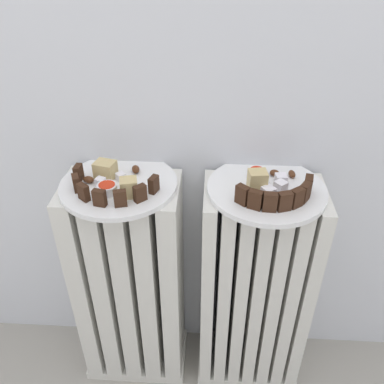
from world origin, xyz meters
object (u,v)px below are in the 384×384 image
(radiator_right, at_px, (254,292))
(jam_bowl_left, at_px, (107,188))
(plate_right, at_px, (266,189))
(jam_bowl_right, at_px, (257,173))
(radiator_left, at_px, (131,286))
(plate_left, at_px, (119,185))
(fork, at_px, (271,190))

(radiator_right, bearing_deg, jam_bowl_left, -173.02)
(plate_right, relative_size, jam_bowl_right, 6.55)
(radiator_left, xyz_separation_m, plate_right, (0.34, 0.00, 0.34))
(plate_left, distance_m, jam_bowl_right, 0.32)
(jam_bowl_left, xyz_separation_m, jam_bowl_right, (0.33, 0.09, -0.00))
(radiator_left, distance_m, jam_bowl_left, 0.36)
(radiator_left, height_order, jam_bowl_right, jam_bowl_right)
(plate_left, bearing_deg, radiator_left, -116.57)
(plate_right, distance_m, fork, 0.02)
(jam_bowl_left, bearing_deg, fork, 4.53)
(plate_left, height_order, jam_bowl_right, jam_bowl_right)
(plate_right, bearing_deg, jam_bowl_left, -173.02)
(plate_left, bearing_deg, plate_right, 0.00)
(radiator_right, xyz_separation_m, plate_left, (-0.34, 0.00, 0.34))
(plate_left, relative_size, jam_bowl_left, 6.15)
(plate_left, xyz_separation_m, jam_bowl_right, (0.32, 0.04, 0.02))
(radiator_right, height_order, jam_bowl_left, jam_bowl_left)
(plate_left, bearing_deg, jam_bowl_left, -109.20)
(radiator_right, height_order, fork, fork)
(radiator_left, distance_m, radiator_right, 0.34)
(plate_left, distance_m, plate_right, 0.34)
(plate_left, height_order, plate_right, same)
(jam_bowl_left, height_order, fork, jam_bowl_left)
(plate_left, bearing_deg, fork, -2.43)
(radiator_left, height_order, plate_left, plate_left)
(radiator_left, distance_m, plate_left, 0.34)
(plate_right, height_order, jam_bowl_right, jam_bowl_right)
(radiator_right, height_order, jam_bowl_right, jam_bowl_right)
(plate_left, height_order, jam_bowl_left, jam_bowl_left)
(plate_left, relative_size, jam_bowl_right, 6.55)
(radiator_right, relative_size, jam_bowl_left, 14.88)
(radiator_right, distance_m, fork, 0.35)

